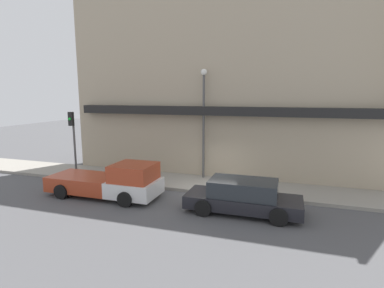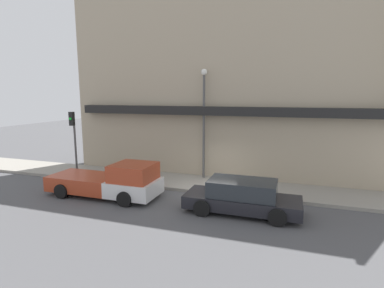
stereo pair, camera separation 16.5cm
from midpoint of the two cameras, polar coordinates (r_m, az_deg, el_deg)
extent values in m
plane|color=#4C4C4F|center=(15.40, 3.61, -9.65)|extent=(80.00, 80.00, 0.00)
cube|color=gray|center=(16.71, 4.92, -7.83)|extent=(36.00, 2.90, 0.17)
cube|color=tan|center=(18.87, 7.33, 11.02)|extent=(19.80, 3.00, 11.17)
cube|color=black|center=(17.12, 6.03, 6.25)|extent=(18.22, 0.60, 0.50)
cube|color=silver|center=(14.81, -10.64, -8.13)|extent=(2.28, 2.00, 0.74)
cube|color=#9E381E|center=(14.61, -10.73, -5.26)|extent=(1.93, 1.84, 0.79)
cube|color=#9E381E|center=(16.35, -19.44, -6.84)|extent=(3.41, 2.00, 0.74)
cylinder|color=black|center=(15.70, -8.64, -8.00)|extent=(0.71, 0.22, 0.71)
cylinder|color=black|center=(14.05, -12.43, -10.22)|extent=(0.71, 0.22, 0.71)
cylinder|color=black|center=(17.55, -19.00, -6.56)|extent=(0.71, 0.22, 0.71)
cylinder|color=black|center=(16.08, -23.38, -8.26)|extent=(0.71, 0.22, 0.71)
cube|color=black|center=(13.22, 9.86, -10.82)|extent=(4.88, 1.82, 0.54)
cube|color=#23282D|center=(13.02, 9.94, -8.28)|extent=(2.83, 1.64, 0.69)
cylinder|color=black|center=(14.00, 16.67, -10.47)|extent=(0.71, 0.22, 0.71)
cylinder|color=black|center=(12.29, 16.34, -13.27)|extent=(0.71, 0.22, 0.71)
cylinder|color=black|center=(14.38, 4.37, -9.56)|extent=(0.71, 0.22, 0.71)
cylinder|color=black|center=(12.73, 2.29, -12.09)|extent=(0.71, 0.22, 0.71)
cylinder|color=#196633|center=(15.48, 6.49, -7.87)|extent=(0.21, 0.21, 0.55)
sphere|color=#196633|center=(15.38, 6.51, -6.61)|extent=(0.20, 0.20, 0.20)
cylinder|color=#4C4C4C|center=(17.34, 2.54, 3.11)|extent=(0.14, 0.14, 5.93)
sphere|color=silver|center=(17.28, 2.61, 13.54)|extent=(0.36, 0.36, 0.36)
cylinder|color=#4C4C4C|center=(19.08, -21.11, -0.06)|extent=(0.12, 0.12, 3.87)
cube|color=black|center=(18.78, -21.69, 4.49)|extent=(0.28, 0.20, 0.80)
sphere|color=green|center=(18.69, -21.93, 4.46)|extent=(0.16, 0.16, 0.16)
camera|label=1|loc=(0.08, -89.71, 0.05)|focal=28.00mm
camera|label=2|loc=(0.08, 90.29, -0.05)|focal=28.00mm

